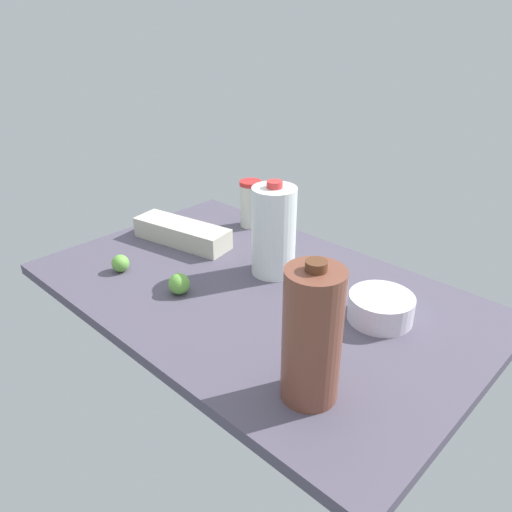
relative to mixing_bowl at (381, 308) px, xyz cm
name	(u,v)px	position (x,y,z in cm)	size (l,w,h in cm)	color
countertop	(256,294)	(31.68, 10.47, -4.78)	(120.00, 76.00, 3.00)	#4D4758
mixing_bowl	(381,308)	(0.00, 0.00, 0.00)	(15.75, 15.75, 6.56)	silver
tumbler_cup	(251,204)	(62.90, -19.52, 4.78)	(7.45, 7.45, 16.05)	silver
egg_carton	(182,233)	(69.25, 5.48, -0.04)	(32.60, 10.04, 6.48)	beige
milk_jug	(274,231)	(34.84, 0.08, 9.51)	(12.29, 12.29, 27.15)	white
chocolate_milk_jug	(312,336)	(-3.79, 32.56, 10.73)	(11.25, 11.25, 29.59)	brown
lime_loose	(179,284)	(44.93, 25.98, -0.44)	(5.67, 5.67, 5.67)	#64A940
lime_by_jug	(120,263)	(66.72, 29.97, -0.77)	(5.02, 5.02, 5.02)	#66AA41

